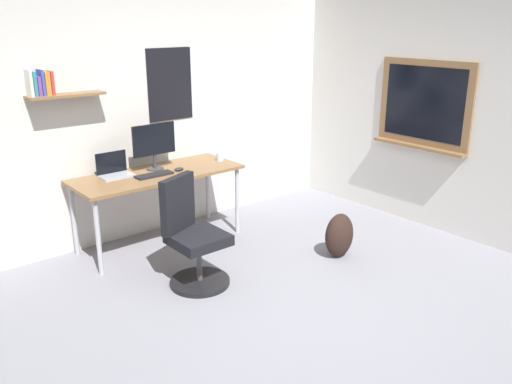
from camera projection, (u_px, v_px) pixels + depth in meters
name	position (u px, v px, depth m)	size (l,w,h in m)	color
ground_plane	(310.00, 321.00, 4.04)	(5.20, 5.20, 0.00)	gray
wall_back	(144.00, 111.00, 5.42)	(5.00, 0.30, 2.60)	silver
wall_right	(490.00, 116.00, 5.14)	(0.22, 5.00, 2.60)	silver
desk	(158.00, 179.00, 5.24)	(1.68, 0.67, 0.75)	olive
office_chair	(192.00, 239.00, 4.51)	(0.53, 0.55, 0.95)	black
laptop	(114.00, 170.00, 5.09)	(0.31, 0.21, 0.23)	#ADAFB5
monitor_primary	(154.00, 143.00, 5.24)	(0.46, 0.17, 0.46)	#38383D
keyboard	(154.00, 175.00, 5.10)	(0.37, 0.13, 0.02)	black
computer_mouse	(179.00, 169.00, 5.27)	(0.10, 0.06, 0.03)	#262628
coffee_mug	(220.00, 157.00, 5.63)	(0.08, 0.08, 0.09)	silver
backpack	(339.00, 235.00, 5.07)	(0.32, 0.22, 0.44)	black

